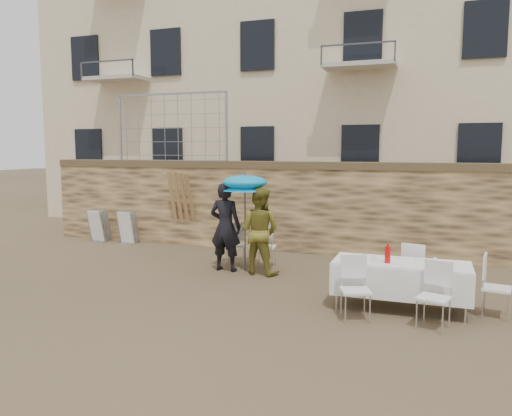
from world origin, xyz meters
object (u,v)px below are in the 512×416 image
(couple_chair_left, at_px, (235,243))
(woman_dress, at_px, (259,231))
(couple_chair_right, at_px, (265,245))
(chair_stack_right, at_px, (131,226))
(chair_stack_left, at_px, (103,224))
(table_chair_front_right, at_px, (434,296))
(man_suit, at_px, (225,227))
(table_chair_back, at_px, (415,270))
(table_chair_front_left, at_px, (356,289))
(soda_bottle, at_px, (388,255))
(umbrella, at_px, (245,185))
(banquet_table, at_px, (401,265))
(table_chair_side, at_px, (497,286))

(couple_chair_left, bearing_deg, woman_dress, 126.90)
(couple_chair_right, bearing_deg, chair_stack_right, -24.74)
(couple_chair_left, relative_size, chair_stack_left, 1.04)
(table_chair_front_right, relative_size, chair_stack_left, 1.04)
(man_suit, distance_m, table_chair_back, 3.90)
(table_chair_front_right, distance_m, table_chair_back, 1.58)
(table_chair_front_left, height_order, table_chair_front_right, same)
(couple_chair_left, xyz_separation_m, soda_bottle, (3.43, -2.12, 0.43))
(couple_chair_right, bearing_deg, soda_bottle, 136.14)
(umbrella, distance_m, table_chair_front_right, 4.56)
(man_suit, bearing_deg, table_chair_front_left, 145.95)
(woman_dress, relative_size, banquet_table, 0.85)
(table_chair_back, distance_m, table_chair_side, 1.39)
(soda_bottle, bearing_deg, table_chair_front_left, -123.69)
(woman_dress, height_order, table_chair_front_left, woman_dress)
(umbrella, bearing_deg, table_chair_front_right, -31.37)
(table_chair_side, bearing_deg, soda_bottle, 108.05)
(woman_dress, bearing_deg, man_suit, 8.14)
(table_chair_front_left, bearing_deg, couple_chair_left, 117.50)
(couple_chair_right, bearing_deg, table_chair_front_right, 135.57)
(table_chair_side, height_order, chair_stack_right, table_chair_side)
(banquet_table, relative_size, table_chair_side, 2.19)
(table_chair_front_left, relative_size, chair_stack_left, 1.04)
(table_chair_front_right, distance_m, chair_stack_left, 9.67)
(man_suit, height_order, couple_chair_left, man_suit)
(chair_stack_right, bearing_deg, table_chair_front_left, -32.13)
(umbrella, distance_m, table_chair_side, 5.02)
(woman_dress, distance_m, soda_bottle, 3.11)
(woman_dress, height_order, banquet_table, woman_dress)
(woman_dress, relative_size, table_chair_side, 1.86)
(umbrella, relative_size, chair_stack_right, 2.08)
(couple_chair_left, bearing_deg, couple_chair_right, 163.15)
(man_suit, relative_size, umbrella, 0.97)
(table_chair_front_right, height_order, table_chair_back, same)
(umbrella, distance_m, couple_chair_left, 1.45)
(banquet_table, bearing_deg, couple_chair_left, 151.46)
(couple_chair_right, bearing_deg, banquet_table, 140.06)
(table_chair_back, relative_size, table_chair_side, 1.00)
(couple_chair_left, bearing_deg, umbrella, 114.78)
(table_chair_front_right, bearing_deg, table_chair_back, 117.73)
(umbrella, bearing_deg, man_suit, -165.96)
(banquet_table, bearing_deg, chair_stack_left, 157.13)
(table_chair_back, bearing_deg, chair_stack_left, -3.03)
(soda_bottle, distance_m, table_chair_front_right, 1.02)
(man_suit, xyz_separation_m, woman_dress, (0.75, 0.00, -0.04))
(table_chair_front_left, bearing_deg, soda_bottle, 35.78)
(table_chair_front_right, bearing_deg, soda_bottle, 156.17)
(woman_dress, distance_m, table_chair_front_right, 4.04)
(soda_bottle, height_order, table_chair_front_right, soda_bottle)
(table_chair_side, xyz_separation_m, chair_stack_right, (-8.70, 3.36, -0.02))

